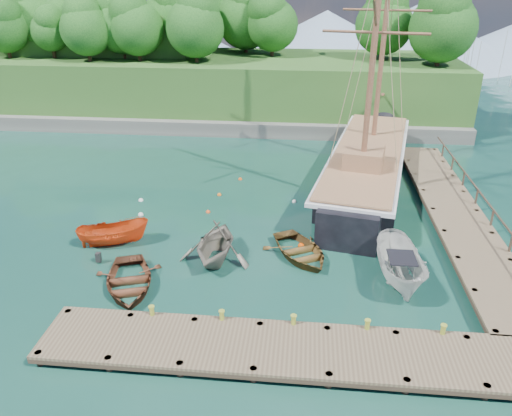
# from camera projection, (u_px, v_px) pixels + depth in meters

# --- Properties ---
(ground) EXTENTS (160.00, 160.00, 0.00)m
(ground) POSITION_uv_depth(u_px,v_px,m) (258.00, 268.00, 25.67)
(ground) COLOR #11382E
(ground) RESTS_ON ground
(dock_near) EXTENTS (20.00, 3.20, 1.10)m
(dock_near) POSITION_uv_depth(u_px,v_px,m) (292.00, 350.00, 19.46)
(dock_near) COLOR brown
(dock_near) RESTS_ON ground
(dock_east) EXTENTS (3.20, 24.00, 1.10)m
(dock_east) POSITION_uv_depth(u_px,v_px,m) (454.00, 212.00, 30.72)
(dock_east) COLOR brown
(dock_east) RESTS_ON ground
(bollard_0) EXTENTS (0.26, 0.26, 0.45)m
(bollard_0) POSITION_uv_depth(u_px,v_px,m) (154.00, 326.00, 21.45)
(bollard_0) COLOR olive
(bollard_0) RESTS_ON ground
(bollard_1) EXTENTS (0.26, 0.26, 0.45)m
(bollard_1) POSITION_uv_depth(u_px,v_px,m) (222.00, 331.00, 21.18)
(bollard_1) COLOR olive
(bollard_1) RESTS_ON ground
(bollard_2) EXTENTS (0.26, 0.26, 0.45)m
(bollard_2) POSITION_uv_depth(u_px,v_px,m) (293.00, 335.00, 20.90)
(bollard_2) COLOR olive
(bollard_2) RESTS_ON ground
(bollard_3) EXTENTS (0.26, 0.26, 0.45)m
(bollard_3) POSITION_uv_depth(u_px,v_px,m) (365.00, 340.00, 20.63)
(bollard_3) COLOR olive
(bollard_3) RESTS_ON ground
(bollard_4) EXTENTS (0.26, 0.26, 0.45)m
(bollard_4) POSITION_uv_depth(u_px,v_px,m) (440.00, 345.00, 20.35)
(bollard_4) COLOR olive
(bollard_4) RESTS_ON ground
(rowboat_0) EXTENTS (4.57, 5.40, 0.95)m
(rowboat_0) POSITION_uv_depth(u_px,v_px,m) (129.00, 288.00, 24.07)
(rowboat_0) COLOR #552D1B
(rowboat_0) RESTS_ON ground
(rowboat_1) EXTENTS (4.10, 4.65, 2.29)m
(rowboat_1) POSITION_uv_depth(u_px,v_px,m) (216.00, 260.00, 26.41)
(rowboat_1) COLOR #71695C
(rowboat_1) RESTS_ON ground
(rowboat_2) EXTENTS (4.90, 5.40, 0.92)m
(rowboat_2) POSITION_uv_depth(u_px,v_px,m) (300.00, 257.00, 26.71)
(rowboat_2) COLOR brown
(rowboat_2) RESTS_ON ground
(motorboat_orange) EXTENTS (4.19, 2.71, 1.52)m
(motorboat_orange) POSITION_uv_depth(u_px,v_px,m) (115.00, 244.00, 27.92)
(motorboat_orange) COLOR red
(motorboat_orange) RESTS_ON ground
(cabin_boat_white) EXTENTS (2.29, 5.42, 2.05)m
(cabin_boat_white) POSITION_uv_depth(u_px,v_px,m) (398.00, 283.00, 24.47)
(cabin_boat_white) COLOR silver
(cabin_boat_white) RESTS_ON ground
(schooner) EXTENTS (8.64, 26.61, 19.55)m
(schooner) POSITION_uv_depth(u_px,v_px,m) (366.00, 170.00, 35.43)
(schooner) COLOR black
(schooner) RESTS_ON ground
(mooring_buoy_0) EXTENTS (0.35, 0.35, 0.35)m
(mooring_buoy_0) POSITION_uv_depth(u_px,v_px,m) (141.00, 215.00, 31.25)
(mooring_buoy_0) COLOR silver
(mooring_buoy_0) RESTS_ON ground
(mooring_buoy_1) EXTENTS (0.29, 0.29, 0.29)m
(mooring_buoy_1) POSITION_uv_depth(u_px,v_px,m) (208.00, 212.00, 31.63)
(mooring_buoy_1) COLOR #D04416
(mooring_buoy_1) RESTS_ON ground
(mooring_buoy_2) EXTENTS (0.31, 0.31, 0.31)m
(mooring_buoy_2) POSITION_uv_depth(u_px,v_px,m) (288.00, 235.00, 28.87)
(mooring_buoy_2) COLOR #D7511D
(mooring_buoy_2) RESTS_ON ground
(mooring_buoy_3) EXTENTS (0.29, 0.29, 0.29)m
(mooring_buoy_3) POSITION_uv_depth(u_px,v_px,m) (294.00, 202.00, 33.06)
(mooring_buoy_3) COLOR white
(mooring_buoy_3) RESTS_ON ground
(mooring_buoy_4) EXTENTS (0.30, 0.30, 0.30)m
(mooring_buoy_4) POSITION_uv_depth(u_px,v_px,m) (219.00, 195.00, 34.05)
(mooring_buoy_4) COLOR #D96013
(mooring_buoy_4) RESTS_ON ground
(mooring_buoy_5) EXTENTS (0.29, 0.29, 0.29)m
(mooring_buoy_5) POSITION_uv_depth(u_px,v_px,m) (240.00, 180.00, 36.64)
(mooring_buoy_5) COLOR #CF4C12
(mooring_buoy_5) RESTS_ON ground
(mooring_buoy_6) EXTENTS (0.32, 0.32, 0.32)m
(mooring_buoy_6) POSITION_uv_depth(u_px,v_px,m) (141.00, 201.00, 33.25)
(mooring_buoy_6) COLOR silver
(mooring_buoy_6) RESTS_ON ground
(mooring_buoy_7) EXTENTS (0.34, 0.34, 0.34)m
(mooring_buoy_7) POSITION_uv_depth(u_px,v_px,m) (301.00, 246.00, 27.72)
(mooring_buoy_7) COLOR #DB3D00
(mooring_buoy_7) RESTS_ON ground
(headland) EXTENTS (51.00, 19.31, 12.90)m
(headland) POSITION_uv_depth(u_px,v_px,m) (166.00, 59.00, 52.69)
(headland) COLOR #474744
(headland) RESTS_ON ground
(distant_ridge) EXTENTS (117.00, 40.00, 10.00)m
(distant_ridge) POSITION_uv_depth(u_px,v_px,m) (322.00, 33.00, 86.36)
(distant_ridge) COLOR #728CA5
(distant_ridge) RESTS_ON ground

